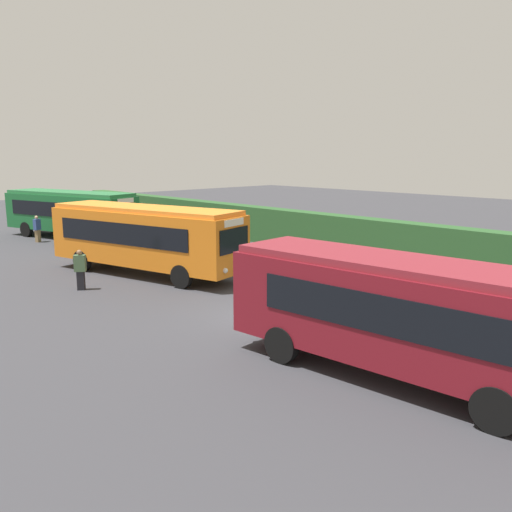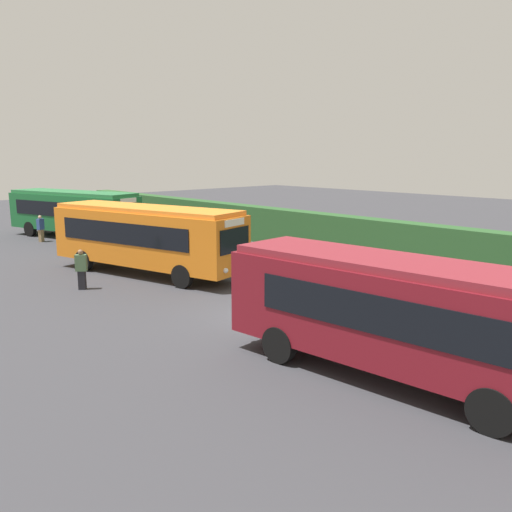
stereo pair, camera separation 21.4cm
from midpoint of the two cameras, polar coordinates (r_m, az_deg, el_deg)
name	(u,v)px [view 2 (the right image)]	position (r m, az deg, el deg)	size (l,w,h in m)	color
ground_plane	(263,317)	(18.35, 1.13, -6.57)	(109.88, 109.88, 0.00)	#38383D
bus_green	(73,211)	(37.14, -18.81, 4.58)	(10.24, 5.14, 3.08)	#19602D
bus_orange	(146,236)	(24.88, -11.41, 2.16)	(10.20, 4.80, 3.15)	orange
bus_maroon	(395,311)	(13.45, 15.09, -5.72)	(9.16, 3.12, 3.02)	maroon
person_left	(41,228)	(36.31, -21.92, 2.81)	(0.40, 0.47, 1.68)	olive
person_center	(63,228)	(35.02, -19.77, 2.87)	(0.30, 0.44, 1.86)	#334C8C
person_right	(81,269)	(22.93, -17.95, -1.29)	(0.49, 0.51, 1.67)	black
person_far	(244,255)	(24.61, -1.02, 0.14)	(0.43, 0.51, 1.73)	#4C6B47
hedge_row	(431,248)	(26.70, 18.47, 0.83)	(66.94, 1.12, 2.19)	#2A5428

